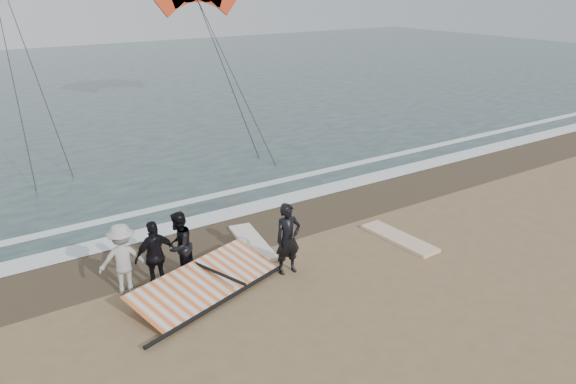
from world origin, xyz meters
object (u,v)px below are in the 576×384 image
Objects in this scene: board_cream at (252,242)px; man_main at (288,239)px; sail_rig at (201,283)px; board_white at (399,238)px.

man_main is at bearing -80.54° from board_cream.
sail_rig is (-2.29, 0.42, -0.76)m from man_main.
board_white is 1.01× the size of board_cream.
man_main is 0.75× the size of board_white.
board_cream reaches higher than board_white.
board_white is 6.10m from sail_rig.
board_white is 0.59× the size of sail_rig.
man_main reaches higher than board_white.
man_main reaches higher than sail_rig.
board_cream is (-3.70, 2.17, 0.00)m from board_white.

